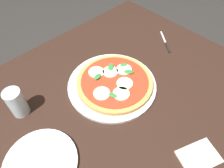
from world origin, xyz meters
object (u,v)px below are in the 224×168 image
(dining_table, at_px, (116,109))
(glass_cup, at_px, (17,103))
(napkin, at_px, (199,157))
(plate_white, at_px, (41,163))
(serving_tray, at_px, (112,85))
(knife, at_px, (166,44))
(pizza, at_px, (115,82))

(dining_table, relative_size, glass_cup, 10.26)
(dining_table, relative_size, napkin, 9.34)
(plate_white, bearing_deg, napkin, -41.48)
(serving_tray, xyz_separation_m, plate_white, (-0.39, -0.08, 0.00))
(knife, bearing_deg, dining_table, -172.62)
(serving_tray, relative_size, napkin, 2.87)
(dining_table, xyz_separation_m, knife, (0.41, 0.05, 0.11))
(glass_cup, bearing_deg, pizza, -23.97)
(glass_cup, bearing_deg, dining_table, -32.02)
(dining_table, bearing_deg, glass_cup, 147.98)
(plate_white, xyz_separation_m, napkin, (0.38, -0.34, -0.00))
(napkin, xyz_separation_m, glass_cup, (-0.33, 0.57, 0.06))
(serving_tray, height_order, plate_white, plate_white)
(serving_tray, distance_m, glass_cup, 0.37)
(napkin, bearing_deg, serving_tray, 88.81)
(napkin, relative_size, glass_cup, 1.10)
(dining_table, bearing_deg, knife, 7.38)
(pizza, relative_size, plate_white, 1.34)
(plate_white, xyz_separation_m, glass_cup, (0.05, 0.23, 0.05))
(knife, bearing_deg, napkin, -133.33)
(serving_tray, relative_size, pizza, 1.17)
(serving_tray, height_order, knife, serving_tray)
(dining_table, height_order, glass_cup, glass_cup)
(plate_white, bearing_deg, dining_table, 4.44)
(knife, bearing_deg, serving_tray, -179.45)
(plate_white, height_order, napkin, plate_white)
(pizza, distance_m, knife, 0.38)
(napkin, relative_size, knife, 0.92)
(dining_table, height_order, pizza, pizza)
(glass_cup, bearing_deg, plate_white, -103.35)
(pizza, height_order, glass_cup, glass_cup)
(pizza, xyz_separation_m, glass_cup, (-0.35, 0.15, 0.04))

